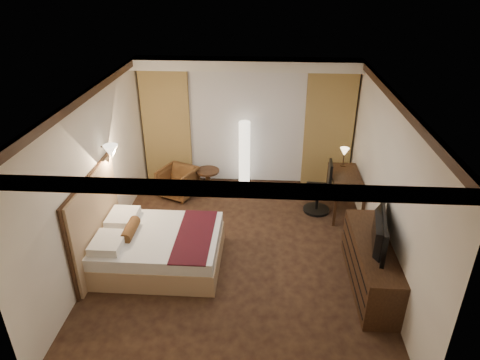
# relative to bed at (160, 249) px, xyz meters

# --- Properties ---
(floor) EXTENTS (4.50, 5.50, 0.01)m
(floor) POSITION_rel_bed_xyz_m (1.23, 0.39, -0.28)
(floor) COLOR black
(floor) RESTS_ON ground
(ceiling) EXTENTS (4.50, 5.50, 0.01)m
(ceiling) POSITION_rel_bed_xyz_m (1.23, 0.39, 2.42)
(ceiling) COLOR white
(ceiling) RESTS_ON back_wall
(back_wall) EXTENTS (4.50, 0.02, 2.70)m
(back_wall) POSITION_rel_bed_xyz_m (1.23, 3.14, 1.07)
(back_wall) COLOR beige
(back_wall) RESTS_ON floor
(left_wall) EXTENTS (0.02, 5.50, 2.70)m
(left_wall) POSITION_rel_bed_xyz_m (-1.02, 0.39, 1.07)
(left_wall) COLOR beige
(left_wall) RESTS_ON floor
(right_wall) EXTENTS (0.02, 5.50, 2.70)m
(right_wall) POSITION_rel_bed_xyz_m (3.48, 0.39, 1.07)
(right_wall) COLOR beige
(right_wall) RESTS_ON floor
(crown_molding) EXTENTS (4.50, 5.50, 0.12)m
(crown_molding) POSITION_rel_bed_xyz_m (1.23, 0.39, 2.36)
(crown_molding) COLOR black
(crown_molding) RESTS_ON ceiling
(soffit) EXTENTS (4.50, 0.50, 0.20)m
(soffit) POSITION_rel_bed_xyz_m (1.23, 2.89, 2.32)
(soffit) COLOR white
(soffit) RESTS_ON ceiling
(curtain_sheer) EXTENTS (2.48, 0.04, 2.45)m
(curtain_sheer) POSITION_rel_bed_xyz_m (1.23, 3.06, 0.97)
(curtain_sheer) COLOR silver
(curtain_sheer) RESTS_ON back_wall
(curtain_left_drape) EXTENTS (1.00, 0.14, 2.45)m
(curtain_left_drape) POSITION_rel_bed_xyz_m (-0.47, 3.00, 0.97)
(curtain_left_drape) COLOR tan
(curtain_left_drape) RESTS_ON back_wall
(curtain_right_drape) EXTENTS (1.00, 0.14, 2.45)m
(curtain_right_drape) POSITION_rel_bed_xyz_m (2.93, 3.00, 0.97)
(curtain_right_drape) COLOR tan
(curtain_right_drape) RESTS_ON back_wall
(wall_sconce) EXTENTS (0.24, 0.24, 0.24)m
(wall_sconce) POSITION_rel_bed_xyz_m (-0.86, 0.75, 1.34)
(wall_sconce) COLOR white
(wall_sconce) RESTS_ON left_wall
(bed) EXTENTS (1.92, 1.50, 0.56)m
(bed) POSITION_rel_bed_xyz_m (0.00, 0.00, 0.00)
(bed) COLOR white
(bed) RESTS_ON floor
(headboard) EXTENTS (0.12, 1.80, 1.50)m
(headboard) POSITION_rel_bed_xyz_m (-0.97, -0.00, 0.47)
(headboard) COLOR tan
(headboard) RESTS_ON floor
(armchair) EXTENTS (0.86, 0.84, 0.69)m
(armchair) POSITION_rel_bed_xyz_m (-0.14, 2.25, 0.06)
(armchair) COLOR #513318
(armchair) RESTS_ON floor
(side_table) EXTENTS (0.48, 0.48, 0.53)m
(side_table) POSITION_rel_bed_xyz_m (0.46, 2.41, -0.01)
(side_table) COLOR black
(side_table) RESTS_ON floor
(floor_lamp) EXTENTS (0.31, 0.31, 1.49)m
(floor_lamp) POSITION_rel_bed_xyz_m (1.20, 2.76, 0.46)
(floor_lamp) COLOR white
(floor_lamp) RESTS_ON floor
(desk) EXTENTS (0.55, 1.23, 0.75)m
(desk) POSITION_rel_bed_xyz_m (3.18, 1.87, 0.09)
(desk) COLOR black
(desk) RESTS_ON floor
(desk_lamp) EXTENTS (0.18, 0.18, 0.34)m
(desk_lamp) POSITION_rel_bed_xyz_m (3.18, 2.33, 0.64)
(desk_lamp) COLOR #FFD899
(desk_lamp) RESTS_ON desk
(office_chair) EXTENTS (0.55, 0.55, 1.06)m
(office_chair) POSITION_rel_bed_xyz_m (2.66, 1.82, 0.25)
(office_chair) COLOR black
(office_chair) RESTS_ON floor
(dresser) EXTENTS (0.50, 1.91, 0.74)m
(dresser) POSITION_rel_bed_xyz_m (3.23, -0.31, 0.09)
(dresser) COLOR black
(dresser) RESTS_ON floor
(television) EXTENTS (0.84, 1.22, 0.15)m
(television) POSITION_rel_bed_xyz_m (3.20, -0.31, 0.78)
(television) COLOR black
(television) RESTS_ON dresser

